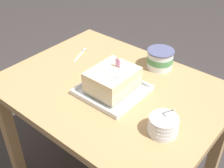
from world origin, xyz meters
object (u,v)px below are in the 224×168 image
at_px(bowl_stack, 163,125).
at_px(serving_spoon_near_tray, 82,52).
at_px(birthday_cake, 112,79).
at_px(foil_tray, 112,91).
at_px(ice_cream_tub, 160,59).

distance_m(bowl_stack, serving_spoon_near_tray, 0.74).
height_order(birthday_cake, bowl_stack, birthday_cake).
bearing_deg(bowl_stack, foil_tray, 166.81).
relative_size(ice_cream_tub, serving_spoon_near_tray, 0.92).
bearing_deg(ice_cream_tub, foil_tray, -98.75).
bearing_deg(serving_spoon_near_tray, foil_tray, -25.40).
height_order(foil_tray, ice_cream_tub, ice_cream_tub).
height_order(foil_tray, serving_spoon_near_tray, foil_tray).
bearing_deg(birthday_cake, ice_cream_tub, 81.24).
xyz_separation_m(birthday_cake, serving_spoon_near_tray, (-0.37, 0.18, -0.07)).
bearing_deg(birthday_cake, bowl_stack, -13.20).
bearing_deg(foil_tray, bowl_stack, -13.19).
xyz_separation_m(bowl_stack, serving_spoon_near_tray, (-0.69, 0.25, -0.03)).
relative_size(foil_tray, bowl_stack, 2.26).
relative_size(bowl_stack, serving_spoon_near_tray, 0.82).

